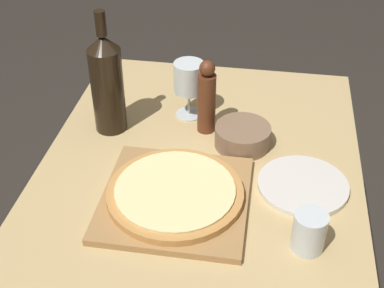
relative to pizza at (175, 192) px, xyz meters
The scene contains 9 objects.
dining_table 0.17m from the pizza, 64.31° to the left, with size 0.83×1.21×0.77m.
cutting_board 0.02m from the pizza, ahead, with size 0.35×0.35×0.02m.
pizza is the anchor object (origin of this frame).
wine_bottle 0.38m from the pizza, 130.60° to the left, with size 0.09×0.09×0.35m.
pepper_mill 0.32m from the pizza, 84.24° to the left, with size 0.05×0.05×0.22m.
wine_glass 0.39m from the pizza, 94.46° to the left, with size 0.09×0.09×0.17m.
small_bowl 0.29m from the pizza, 61.25° to the left, with size 0.15×0.15×0.06m.
drinking_tumbler 0.32m from the pizza, 17.38° to the right, with size 0.07×0.07×0.09m.
dinner_plate 0.32m from the pizza, 18.25° to the left, with size 0.22×0.22×0.01m.
Camera 1 is at (0.15, -1.00, 1.65)m, focal length 50.00 mm.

